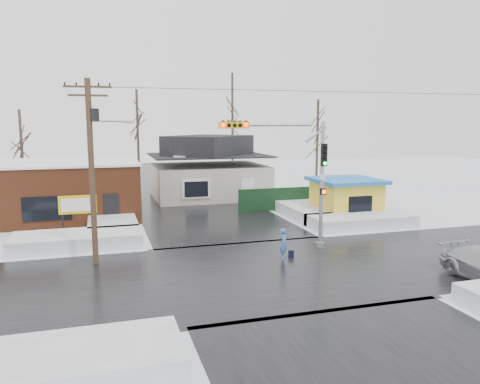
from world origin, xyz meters
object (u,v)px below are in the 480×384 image
object	(u,v)px
traffic_signal	(296,168)
utility_pole	(93,161)
kiosk	(346,198)
pedestrian	(284,244)
marquee_sign	(78,206)

from	to	relation	value
traffic_signal	utility_pole	size ratio (longest dim) A/B	0.78
traffic_signal	kiosk	size ratio (longest dim) A/B	1.52
traffic_signal	kiosk	xyz separation A→B (m)	(7.07, 7.03, -3.08)
utility_pole	kiosk	xyz separation A→B (m)	(17.43, 6.49, -3.65)
utility_pole	pedestrian	xyz separation A→B (m)	(9.14, -1.98, -4.32)
traffic_signal	marquee_sign	bearing A→B (deg)	150.28
traffic_signal	utility_pole	world-z (taller)	utility_pole
traffic_signal	utility_pole	xyz separation A→B (m)	(-10.36, 0.53, 0.57)
kiosk	pedestrian	size ratio (longest dim) A/B	2.90
kiosk	pedestrian	world-z (taller)	kiosk
traffic_signal	pedestrian	world-z (taller)	traffic_signal
utility_pole	kiosk	distance (m)	18.95
marquee_sign	kiosk	distance (m)	18.51
utility_pole	marquee_sign	world-z (taller)	utility_pole
kiosk	pedestrian	xyz separation A→B (m)	(-8.29, -8.47, -0.67)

